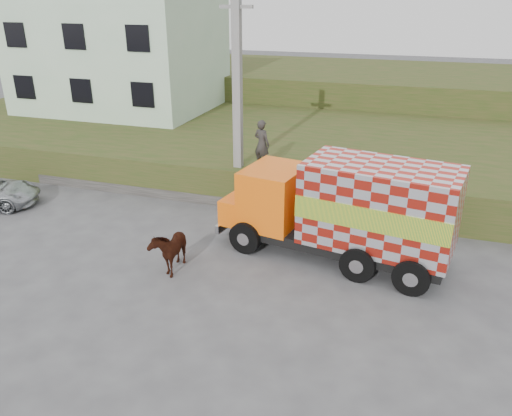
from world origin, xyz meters
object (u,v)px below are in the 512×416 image
(cow, at_px, (170,248))
(pedestrian, at_px, (262,144))
(cargo_truck, at_px, (347,210))
(utility_pole, at_px, (238,99))

(cow, distance_m, pedestrian, 6.02)
(cow, xyz_separation_m, pedestrian, (1.07, 5.67, 1.73))
(cow, bearing_deg, cargo_truck, 19.27)
(cargo_truck, xyz_separation_m, cow, (-4.82, -2.23, -0.96))
(utility_pole, distance_m, cargo_truck, 6.15)
(cargo_truck, height_order, pedestrian, pedestrian)
(utility_pole, bearing_deg, cow, -92.09)
(pedestrian, bearing_deg, cargo_truck, 157.75)
(cargo_truck, height_order, cow, cargo_truck)
(utility_pole, height_order, cargo_truck, utility_pole)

